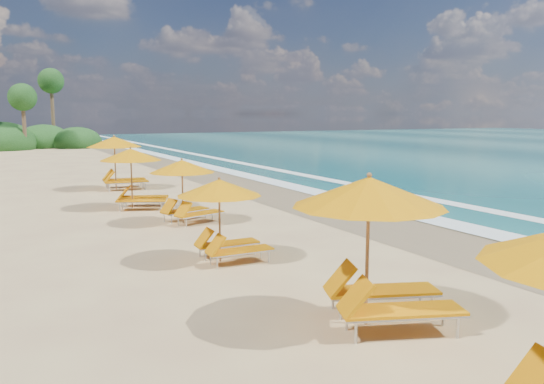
{
  "coord_description": "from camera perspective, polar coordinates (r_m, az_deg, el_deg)",
  "views": [
    {
      "loc": [
        -7.18,
        -13.68,
        3.43
      ],
      "look_at": [
        0.0,
        0.0,
        1.2
      ],
      "focal_mm": 35.74,
      "sensor_mm": 36.0,
      "label": 1
    }
  ],
  "objects": [
    {
      "name": "station_4",
      "position": [
        20.33,
        -14.11,
        1.86
      ],
      "size": [
        2.93,
        2.89,
        2.26
      ],
      "rotation": [
        0.0,
        0.0,
        -0.38
      ],
      "color": "olive",
      "rests_on": "ground"
    },
    {
      "name": "wet_sand",
      "position": [
        17.99,
        11.37,
        -2.92
      ],
      "size": [
        4.0,
        160.0,
        0.01
      ],
      "primitive_type": "cube",
      "color": "olive",
      "rests_on": "ground"
    },
    {
      "name": "surf_foam",
      "position": [
        19.78,
        17.46,
        -2.07
      ],
      "size": [
        4.0,
        160.0,
        0.01
      ],
      "color": "white",
      "rests_on": "ground"
    },
    {
      "name": "ground",
      "position": [
        15.82,
        0.0,
        -4.3
      ],
      "size": [
        160.0,
        160.0,
        0.0
      ],
      "primitive_type": "plane",
      "color": "tan",
      "rests_on": "ground"
    },
    {
      "name": "station_2",
      "position": [
        12.69,
        -4.9,
        -2.31
      ],
      "size": [
        2.17,
        2.0,
        2.0
      ],
      "rotation": [
        0.0,
        0.0,
        -0.02
      ],
      "color": "olive",
      "rests_on": "ground"
    },
    {
      "name": "station_3",
      "position": [
        17.3,
        -8.98,
        0.58
      ],
      "size": [
        2.6,
        2.52,
        2.07
      ],
      "rotation": [
        0.0,
        0.0,
        0.28
      ],
      "color": "olive",
      "rests_on": "ground"
    },
    {
      "name": "station_1",
      "position": [
        8.95,
        11.24,
        -4.99
      ],
      "size": [
        3.24,
        3.19,
        2.52
      ],
      "rotation": [
        0.0,
        0.0,
        -0.36
      ],
      "color": "olive",
      "rests_on": "ground"
    },
    {
      "name": "station_5",
      "position": [
        25.77,
        -15.79,
        3.38
      ],
      "size": [
        2.86,
        2.7,
        2.49
      ],
      "rotation": [
        0.0,
        0.0,
        -0.11
      ],
      "color": "olive",
      "rests_on": "ground"
    }
  ]
}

